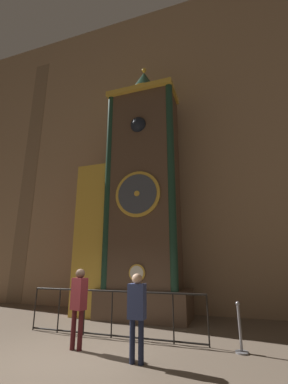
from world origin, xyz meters
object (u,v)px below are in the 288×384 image
object	(u,v)px
clock_tower	(134,200)
visitor_near	(79,300)
visitor_far	(137,308)
stanchion_post	(241,336)

from	to	relation	value
clock_tower	visitor_near	xyz separation A→B (m)	(-0.03, -3.47, -3.17)
visitor_far	visitor_near	bearing A→B (deg)	167.74
visitor_near	clock_tower	bearing A→B (deg)	106.51
visitor_far	stanchion_post	distance (m)	2.41
clock_tower	visitor_far	bearing A→B (deg)	-68.16
visitor_near	stanchion_post	world-z (taller)	visitor_near
clock_tower	stanchion_post	xyz separation A→B (m)	(3.45, -2.51, -3.87)
clock_tower	visitor_near	size ratio (longest dim) A/B	5.92
visitor_near	visitor_far	distance (m)	1.59
visitor_far	stanchion_post	size ratio (longest dim) A/B	1.60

